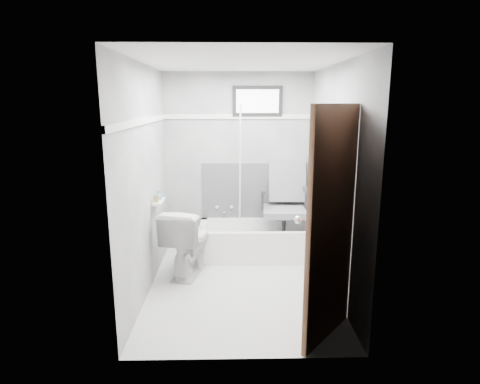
{
  "coord_description": "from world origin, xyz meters",
  "views": [
    {
      "loc": [
        -0.09,
        -4.14,
        2.01
      ],
      "look_at": [
        0.0,
        0.35,
        1.0
      ],
      "focal_mm": 30.0,
      "sensor_mm": 36.0,
      "label": 1
    }
  ],
  "objects_px": {
    "bathtub": "(256,240)",
    "office_chair": "(284,205)",
    "toilet": "(188,241)",
    "soap_bottle_b": "(159,195)",
    "door": "(374,239)",
    "soap_bottle_a": "(156,197)"
  },
  "relations": [
    {
      "from": "door",
      "to": "soap_bottle_a",
      "type": "height_order",
      "value": "door"
    },
    {
      "from": "toilet",
      "to": "soap_bottle_a",
      "type": "distance_m",
      "value": 0.67
    },
    {
      "from": "bathtub",
      "to": "office_chair",
      "type": "bearing_deg",
      "value": 3.86
    },
    {
      "from": "soap_bottle_a",
      "to": "soap_bottle_b",
      "type": "xyz_separation_m",
      "value": [
        0.0,
        0.14,
        -0.01
      ]
    },
    {
      "from": "bathtub",
      "to": "door",
      "type": "relative_size",
      "value": 0.75
    },
    {
      "from": "office_chair",
      "to": "soap_bottle_a",
      "type": "relative_size",
      "value": 10.55
    },
    {
      "from": "office_chair",
      "to": "soap_bottle_b",
      "type": "distance_m",
      "value": 1.66
    },
    {
      "from": "toilet",
      "to": "soap_bottle_b",
      "type": "height_order",
      "value": "soap_bottle_b"
    },
    {
      "from": "soap_bottle_a",
      "to": "toilet",
      "type": "bearing_deg",
      "value": 23.99
    },
    {
      "from": "soap_bottle_a",
      "to": "door",
      "type": "bearing_deg",
      "value": -38.44
    },
    {
      "from": "office_chair",
      "to": "soap_bottle_a",
      "type": "distance_m",
      "value": 1.71
    },
    {
      "from": "door",
      "to": "toilet",
      "type": "bearing_deg",
      "value": 133.84
    },
    {
      "from": "door",
      "to": "soap_bottle_b",
      "type": "distance_m",
      "value": 2.54
    },
    {
      "from": "toilet",
      "to": "soap_bottle_b",
      "type": "distance_m",
      "value": 0.64
    },
    {
      "from": "bathtub",
      "to": "soap_bottle_b",
      "type": "relative_size",
      "value": 14.27
    },
    {
      "from": "toilet",
      "to": "door",
      "type": "distance_m",
      "value": 2.39
    },
    {
      "from": "bathtub",
      "to": "toilet",
      "type": "relative_size",
      "value": 1.84
    },
    {
      "from": "bathtub",
      "to": "office_chair",
      "type": "relative_size",
      "value": 1.33
    },
    {
      "from": "door",
      "to": "soap_bottle_b",
      "type": "height_order",
      "value": "door"
    },
    {
      "from": "office_chair",
      "to": "door",
      "type": "xyz_separation_m",
      "value": [
        0.39,
        -2.23,
        0.32
      ]
    },
    {
      "from": "door",
      "to": "soap_bottle_a",
      "type": "xyz_separation_m",
      "value": [
        -1.92,
        1.52,
        -0.03
      ]
    },
    {
      "from": "bathtub",
      "to": "door",
      "type": "xyz_separation_m",
      "value": [
        0.75,
        -2.21,
        0.79
      ]
    }
  ]
}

